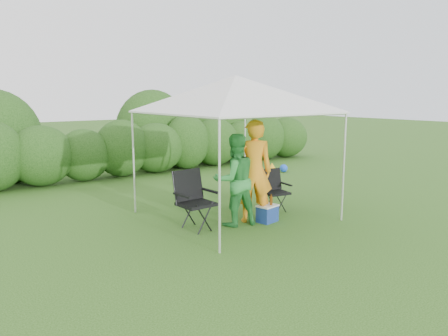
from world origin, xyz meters
TOP-DOWN VIEW (x-y plane):
  - ground at (0.00, 0.00)m, footprint 70.00×70.00m
  - hedge at (0.11, 6.00)m, footprint 15.53×1.53m
  - canopy at (0.00, 0.50)m, footprint 3.10×3.10m
  - chair_right at (0.99, 0.40)m, footprint 0.61×0.57m
  - chair_left at (-1.13, 0.33)m, footprint 0.70×0.64m
  - man at (0.05, -0.00)m, footprint 0.87×0.80m
  - woman at (-0.37, 0.04)m, footprint 0.97×0.83m
  - cooler at (0.25, -0.19)m, footprint 0.45×0.36m
  - bottle at (0.31, -0.23)m, footprint 0.06×0.06m
  - lawn_toy at (4.19, 3.73)m, footprint 0.63×0.53m

SIDE VIEW (x-z plane):
  - ground at x=0.00m, z-range 0.00..0.00m
  - lawn_toy at x=4.19m, z-range -0.01..0.31m
  - cooler at x=0.25m, z-range 0.00..0.34m
  - bottle at x=0.31m, z-range 0.34..0.55m
  - chair_right at x=0.99m, z-range 0.06..0.94m
  - chair_left at x=-1.13m, z-range 0.07..1.16m
  - hedge at x=0.11m, z-range -0.08..1.72m
  - woman at x=-0.37m, z-range 0.00..1.74m
  - man at x=0.05m, z-range 0.00..2.00m
  - canopy at x=0.00m, z-range 1.05..3.88m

